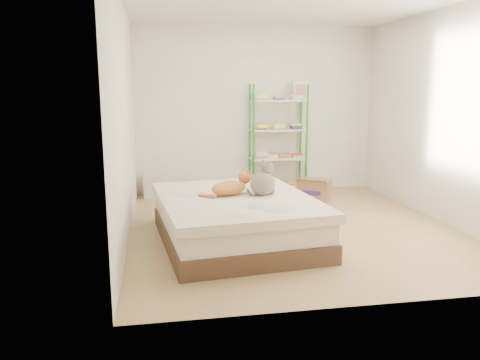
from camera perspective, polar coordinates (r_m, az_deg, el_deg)
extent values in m
cube|color=tan|center=(5.69, 6.31, -5.70)|extent=(3.80, 4.20, 0.01)
cube|color=white|center=(7.49, 2.02, 8.52)|extent=(3.80, 0.01, 2.60)
cube|color=white|center=(3.50, 16.38, 5.10)|extent=(3.80, 0.01, 2.60)
cube|color=white|center=(5.25, -13.89, 7.09)|extent=(0.01, 4.20, 2.60)
cube|color=white|center=(6.26, 23.65, 7.09)|extent=(0.01, 4.20, 2.60)
cube|color=#523224|center=(5.11, -0.53, -6.45)|extent=(1.74, 2.08, 0.19)
cube|color=beige|center=(5.05, -0.53, -4.27)|extent=(1.69, 2.02, 0.21)
cube|color=silver|center=(5.02, -0.54, -2.57)|extent=(1.77, 2.12, 0.10)
cylinder|color=#238B2C|center=(7.13, 1.68, 4.76)|extent=(0.04, 0.04, 1.70)
cylinder|color=#238B2C|center=(7.44, 1.18, 5.03)|extent=(0.04, 0.04, 1.70)
cylinder|color=#238B2C|center=(7.34, 8.13, 4.84)|extent=(0.04, 0.04, 1.70)
cylinder|color=#238B2C|center=(7.65, 7.40, 5.11)|extent=(0.04, 0.04, 1.70)
cube|color=silver|center=(7.50, 4.55, -0.76)|extent=(0.86, 0.34, 0.02)
cube|color=silver|center=(7.42, 4.60, 2.64)|extent=(0.86, 0.34, 0.02)
cube|color=silver|center=(7.36, 4.65, 6.11)|extent=(0.86, 0.34, 0.02)
cube|color=silver|center=(7.34, 4.71, 9.61)|extent=(0.86, 0.34, 0.02)
cube|color=#A34C35|center=(7.42, 2.31, -0.41)|extent=(0.20, 0.16, 0.09)
cube|color=#A34C35|center=(7.49, 4.55, -0.33)|extent=(0.20, 0.16, 0.09)
cube|color=#A34C35|center=(7.56, 6.75, -0.25)|extent=(0.20, 0.16, 0.09)
cube|color=#A34C35|center=(7.34, 2.34, 3.03)|extent=(0.20, 0.16, 0.09)
cube|color=#A34C35|center=(7.38, 3.85, 3.07)|extent=(0.20, 0.16, 0.09)
cube|color=#A34C35|center=(7.43, 5.35, 3.10)|extent=(0.20, 0.16, 0.09)
cube|color=#A34C35|center=(7.49, 6.83, 3.13)|extent=(0.20, 0.16, 0.09)
cube|color=#A34C35|center=(7.29, 2.36, 6.54)|extent=(0.20, 0.16, 0.09)
cube|color=#A34C35|center=(7.36, 4.66, 6.55)|extent=(0.20, 0.16, 0.09)
cube|color=#A34C35|center=(7.44, 6.91, 6.56)|extent=(0.20, 0.16, 0.09)
cube|color=#A34C35|center=(7.27, 2.39, 10.07)|extent=(0.20, 0.16, 0.09)
cube|color=#A34C35|center=(7.34, 4.72, 10.06)|extent=(0.20, 0.16, 0.09)
cube|color=#A34C35|center=(7.42, 7.00, 10.02)|extent=(0.20, 0.16, 0.09)
cube|color=white|center=(7.49, 7.41, 10.75)|extent=(0.22, 0.09, 0.28)
cube|color=red|center=(7.47, 7.44, 10.75)|extent=(0.17, 0.06, 0.21)
cube|color=#8F624C|center=(7.02, 9.02, -1.21)|extent=(0.57, 0.54, 0.32)
cube|color=#3F2174|center=(6.90, 10.18, -1.51)|extent=(0.24, 0.15, 0.07)
cube|color=#8F624C|center=(6.84, 9.47, -0.19)|extent=(0.46, 0.35, 0.10)
cube|color=silver|center=(7.23, -10.54, -0.88)|extent=(0.28, 0.25, 0.32)
cube|color=silver|center=(7.19, -10.59, 0.48)|extent=(0.31, 0.28, 0.03)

